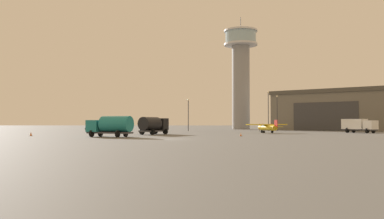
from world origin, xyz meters
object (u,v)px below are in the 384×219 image
at_px(truck_flatbed_blue, 105,126).
at_px(traffic_cone_near_right, 29,134).
at_px(control_tower, 239,69).
at_px(light_post_west, 267,108).
at_px(truck_fuel_tanker_black, 152,125).
at_px(traffic_cone_near_left, 240,134).
at_px(truck_box_white, 357,125).
at_px(light_post_east, 187,112).
at_px(airplane_yellow, 266,127).
at_px(light_post_north, 276,110).
at_px(truck_fuel_tanker_teal, 110,125).

distance_m(truck_flatbed_blue, traffic_cone_near_right, 24.80).
distance_m(control_tower, light_post_west, 24.10).
distance_m(truck_fuel_tanker_black, traffic_cone_near_left, 16.38).
distance_m(truck_box_white, light_post_east, 37.53).
bearing_deg(traffic_cone_near_right, traffic_cone_near_left, -2.00).
height_order(airplane_yellow, truck_flatbed_blue, airplane_yellow).
bearing_deg(control_tower, light_post_north, -75.18).
bearing_deg(light_post_east, traffic_cone_near_right, -127.03).
bearing_deg(truck_flatbed_blue, truck_box_white, -15.96).
height_order(truck_box_white, truck_fuel_tanker_black, truck_fuel_tanker_black).
distance_m(airplane_yellow, traffic_cone_near_right, 42.68).
bearing_deg(light_post_west, truck_box_white, -54.38).
bearing_deg(traffic_cone_near_right, control_tower, 54.93).
distance_m(truck_fuel_tanker_black, traffic_cone_near_right, 19.72).
distance_m(light_post_north, traffic_cone_near_right, 57.45).
bearing_deg(light_post_west, traffic_cone_near_right, -140.36).
relative_size(truck_fuel_tanker_black, traffic_cone_near_left, 11.46).
bearing_deg(traffic_cone_near_right, light_post_west, 39.64).
height_order(control_tower, traffic_cone_near_left, control_tower).
relative_size(truck_fuel_tanker_black, light_post_north, 0.74).
height_order(control_tower, airplane_yellow, control_tower).
xyz_separation_m(truck_fuel_tanker_black, traffic_cone_near_right, (-18.45, -6.82, -1.39)).
distance_m(control_tower, light_post_north, 26.81).
xyz_separation_m(truck_box_white, light_post_east, (-34.10, 15.36, 3.04)).
bearing_deg(truck_box_white, light_post_north, -175.65).
bearing_deg(light_post_north, truck_fuel_tanker_teal, -130.12).
bearing_deg(light_post_north, light_post_east, -174.81).
distance_m(truck_flatbed_blue, light_post_east, 19.90).
bearing_deg(truck_box_white, airplane_yellow, -115.81).
relative_size(truck_box_white, traffic_cone_near_left, 12.57).
xyz_separation_m(control_tower, traffic_cone_near_right, (-39.92, -56.85, -17.84)).
height_order(truck_fuel_tanker_black, light_post_east, light_post_east).
height_order(control_tower, truck_flatbed_blue, control_tower).
bearing_deg(light_post_east, truck_fuel_tanker_teal, -106.59).
bearing_deg(light_post_east, truck_flatbed_blue, -154.89).
bearing_deg(truck_fuel_tanker_teal, truck_box_white, -132.49).
xyz_separation_m(airplane_yellow, traffic_cone_near_left, (-7.25, -16.18, -0.92)).
bearing_deg(truck_box_white, truck_flatbed_blue, -129.19).
xyz_separation_m(truck_fuel_tanker_teal, truck_fuel_tanker_black, (5.06, 11.22, 0.04)).
distance_m(airplane_yellow, truck_box_white, 18.57).
relative_size(airplane_yellow, light_post_east, 1.11).
relative_size(airplane_yellow, truck_fuel_tanker_teal, 1.19).
height_order(control_tower, light_post_east, control_tower).
xyz_separation_m(airplane_yellow, truck_fuel_tanker_black, (-21.49, -8.21, 0.52)).
xyz_separation_m(truck_fuel_tanker_black, light_post_north, (27.46, 27.36, 3.44)).
relative_size(truck_box_white, truck_fuel_tanker_black, 1.10).
bearing_deg(light_post_west, truck_fuel_tanker_teal, -126.92).
bearing_deg(light_post_west, airplane_yellow, -101.25).
height_order(truck_box_white, truck_flatbed_blue, truck_box_white).
relative_size(truck_flatbed_blue, traffic_cone_near_left, 12.34).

